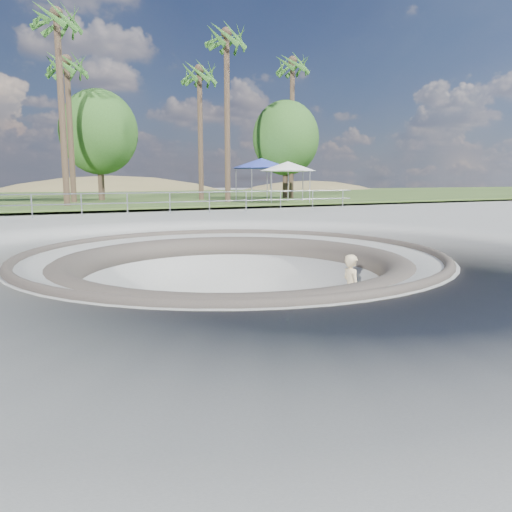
% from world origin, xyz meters
% --- Properties ---
extents(ground, '(180.00, 180.00, 0.00)m').
position_xyz_m(ground, '(0.00, 0.00, 0.00)').
color(ground, '#A0A19C').
rests_on(ground, ground).
extents(skate_bowl, '(14.00, 14.00, 4.10)m').
position_xyz_m(skate_bowl, '(0.00, 0.00, -1.83)').
color(skate_bowl, '#A0A19C').
rests_on(skate_bowl, ground).
extents(grass_strip, '(180.00, 36.00, 0.12)m').
position_xyz_m(grass_strip, '(0.00, 34.00, 0.22)').
color(grass_strip, '#395522').
rests_on(grass_strip, ground).
extents(distant_hills, '(103.20, 45.00, 28.60)m').
position_xyz_m(distant_hills, '(3.78, 57.17, -7.02)').
color(distant_hills, olive).
rests_on(distant_hills, ground).
extents(safety_railing, '(25.00, 0.06, 1.03)m').
position_xyz_m(safety_railing, '(0.00, 12.00, 0.69)').
color(safety_railing, gray).
rests_on(safety_railing, ground).
extents(skateboard, '(0.86, 0.31, 0.09)m').
position_xyz_m(skateboard, '(2.70, -1.22, -1.83)').
color(skateboard, olive).
rests_on(skateboard, ground).
extents(skater, '(0.52, 0.71, 1.79)m').
position_xyz_m(skater, '(2.70, -1.22, -0.92)').
color(skater, beige).
rests_on(skater, skateboard).
extents(canopy_white, '(4.92, 4.92, 2.66)m').
position_xyz_m(canopy_white, '(11.88, 18.00, 2.61)').
color(canopy_white, gray).
rests_on(canopy_white, ground).
extents(canopy_blue, '(5.85, 5.85, 2.95)m').
position_xyz_m(canopy_blue, '(11.23, 20.59, 2.87)').
color(canopy_blue, gray).
rests_on(canopy_blue, ground).
extents(palm_b, '(2.60, 2.60, 9.78)m').
position_xyz_m(palm_b, '(-1.03, 23.51, 8.61)').
color(palm_b, brown).
rests_on(palm_b, ground).
extents(palm_c, '(2.60, 2.60, 11.37)m').
position_xyz_m(palm_c, '(-1.84, 19.59, 10.08)').
color(palm_c, brown).
rests_on(palm_c, ground).
extents(palm_d, '(2.60, 2.60, 10.09)m').
position_xyz_m(palm_d, '(7.87, 23.73, 8.90)').
color(palm_d, brown).
rests_on(palm_d, ground).
extents(palm_e, '(2.60, 2.60, 11.50)m').
position_xyz_m(palm_e, '(8.13, 19.38, 10.19)').
color(palm_e, brown).
rests_on(palm_e, ground).
extents(palm_f, '(2.60, 2.60, 11.33)m').
position_xyz_m(palm_f, '(15.27, 23.36, 10.04)').
color(palm_f, brown).
rests_on(palm_f, ground).
extents(bushy_tree_mid, '(5.44, 4.95, 7.85)m').
position_xyz_m(bushy_tree_mid, '(1.16, 26.13, 5.04)').
color(bushy_tree_mid, brown).
rests_on(bushy_tree_mid, ground).
extents(bushy_tree_right, '(5.35, 4.86, 7.71)m').
position_xyz_m(bushy_tree_right, '(15.07, 23.93, 4.95)').
color(bushy_tree_right, brown).
rests_on(bushy_tree_right, ground).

